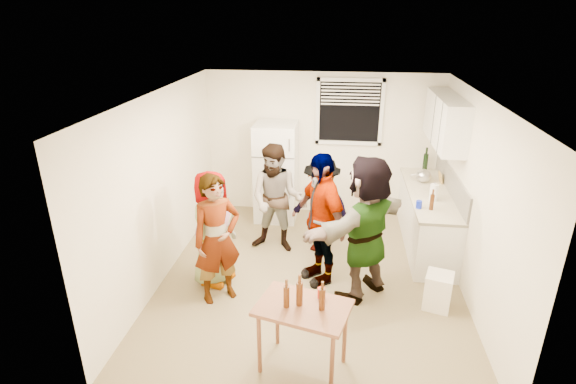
# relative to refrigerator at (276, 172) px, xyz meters

# --- Properties ---
(room) EXTENTS (4.00, 4.50, 2.50)m
(room) POSITION_rel_refrigerator_xyz_m (0.75, -1.88, -0.85)
(room) COLOR white
(room) RESTS_ON ground
(window) EXTENTS (1.12, 0.10, 1.06)m
(window) POSITION_rel_refrigerator_xyz_m (1.20, 0.33, 1.00)
(window) COLOR white
(window) RESTS_ON room
(refrigerator) EXTENTS (0.70, 0.70, 1.70)m
(refrigerator) POSITION_rel_refrigerator_xyz_m (0.00, 0.00, 0.00)
(refrigerator) COLOR white
(refrigerator) RESTS_ON ground
(counter_lower) EXTENTS (0.60, 2.20, 0.86)m
(counter_lower) POSITION_rel_refrigerator_xyz_m (2.45, -0.73, -0.42)
(counter_lower) COLOR white
(counter_lower) RESTS_ON ground
(countertop) EXTENTS (0.64, 2.22, 0.04)m
(countertop) POSITION_rel_refrigerator_xyz_m (2.45, -0.73, 0.03)
(countertop) COLOR beige
(countertop) RESTS_ON counter_lower
(backsplash) EXTENTS (0.03, 2.20, 0.36)m
(backsplash) POSITION_rel_refrigerator_xyz_m (2.74, -0.73, 0.23)
(backsplash) COLOR #B4B0A6
(backsplash) RESTS_ON countertop
(upper_cabinets) EXTENTS (0.34, 1.60, 0.70)m
(upper_cabinets) POSITION_rel_refrigerator_xyz_m (2.58, -0.53, 1.10)
(upper_cabinets) COLOR white
(upper_cabinets) RESTS_ON room
(kettle) EXTENTS (0.30, 0.27, 0.22)m
(kettle) POSITION_rel_refrigerator_xyz_m (2.40, -0.31, 0.05)
(kettle) COLOR silver
(kettle) RESTS_ON countertop
(paper_towel) EXTENTS (0.11, 0.11, 0.25)m
(paper_towel) POSITION_rel_refrigerator_xyz_m (2.43, -1.07, 0.05)
(paper_towel) COLOR white
(paper_towel) RESTS_ON countertop
(wine_bottle) EXTENTS (0.08, 0.08, 0.32)m
(wine_bottle) POSITION_rel_refrigerator_xyz_m (2.50, 0.17, 0.05)
(wine_bottle) COLOR black
(wine_bottle) RESTS_ON countertop
(beer_bottle_counter) EXTENTS (0.06, 0.06, 0.22)m
(beer_bottle_counter) POSITION_rel_refrigerator_xyz_m (2.35, -1.40, 0.05)
(beer_bottle_counter) COLOR #47230C
(beer_bottle_counter) RESTS_ON countertop
(blue_cup) EXTENTS (0.08, 0.08, 0.11)m
(blue_cup) POSITION_rel_refrigerator_xyz_m (2.19, -1.37, 0.05)
(blue_cup) COLOR #1327D5
(blue_cup) RESTS_ON countertop
(picture_frame) EXTENTS (0.02, 0.19, 0.16)m
(picture_frame) POSITION_rel_refrigerator_xyz_m (2.67, -0.30, 0.13)
(picture_frame) COLOR gold
(picture_frame) RESTS_ON countertop
(trash_bin) EXTENTS (0.39, 0.39, 0.46)m
(trash_bin) POSITION_rel_refrigerator_xyz_m (2.36, -2.35, -0.60)
(trash_bin) COLOR white
(trash_bin) RESTS_ON ground
(serving_table) EXTENTS (1.02, 0.81, 0.75)m
(serving_table) POSITION_rel_refrigerator_xyz_m (0.80, -3.56, -0.85)
(serving_table) COLOR brown
(serving_table) RESTS_ON ground
(beer_bottle_table) EXTENTS (0.07, 0.07, 0.25)m
(beer_bottle_table) POSITION_rel_refrigerator_xyz_m (0.76, -3.55, -0.10)
(beer_bottle_table) COLOR #47230C
(beer_bottle_table) RESTS_ON serving_table
(red_cup) EXTENTS (0.08, 0.08, 0.11)m
(red_cup) POSITION_rel_refrigerator_xyz_m (0.96, -3.41, -0.10)
(red_cup) COLOR #B91A08
(red_cup) RESTS_ON serving_table
(guest_grey) EXTENTS (1.74, 1.22, 0.50)m
(guest_grey) POSITION_rel_refrigerator_xyz_m (-0.53, -2.10, -0.85)
(guest_grey) COLOR gray
(guest_grey) RESTS_ON ground
(guest_stripe) EXTENTS (1.49, 1.70, 0.40)m
(guest_stripe) POSITION_rel_refrigerator_xyz_m (-0.36, -2.48, -0.85)
(guest_stripe) COLOR #141933
(guest_stripe) RESTS_ON ground
(guest_back_left) EXTENTS (1.03, 1.76, 0.63)m
(guest_back_left) POSITION_rel_refrigerator_xyz_m (0.17, -1.14, -0.85)
(guest_back_left) COLOR brown
(guest_back_left) RESTS_ON ground
(guest_back_right) EXTENTS (1.51, 1.76, 0.55)m
(guest_back_right) POSITION_rel_refrigerator_xyz_m (0.84, -1.11, -0.85)
(guest_back_right) COLOR #444449
(guest_back_right) RESTS_ON ground
(guest_black) EXTENTS (2.10, 1.87, 0.44)m
(guest_black) POSITION_rel_refrigerator_xyz_m (0.87, -1.89, -0.85)
(guest_black) COLOR black
(guest_black) RESTS_ON ground
(guest_orange) EXTENTS (2.56, 2.55, 0.55)m
(guest_orange) POSITION_rel_refrigerator_xyz_m (1.44, -2.16, -0.85)
(guest_orange) COLOR #E08B5C
(guest_orange) RESTS_ON ground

